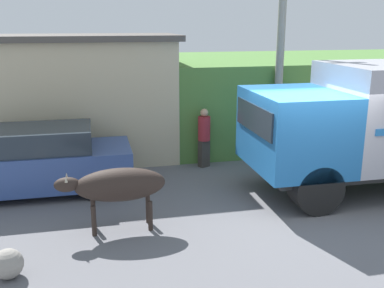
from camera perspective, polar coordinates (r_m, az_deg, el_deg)
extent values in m
plane|color=slate|center=(10.03, 14.84, -8.00)|extent=(60.00, 60.00, 0.00)
cube|color=#4C7A38|center=(15.75, 3.87, 5.99)|extent=(32.00, 6.25, 2.68)
cube|color=#C6B793|center=(13.14, -15.75, 5.12)|extent=(6.05, 2.40, 3.37)
cube|color=#4C4742|center=(12.97, -16.32, 12.83)|extent=(6.35, 2.70, 0.16)
cube|color=#2D2D2D|center=(11.56, 22.53, -2.27)|extent=(5.80, 1.97, 0.18)
cube|color=#236BB2|center=(10.22, 12.87, 1.80)|extent=(1.89, 2.46, 1.70)
cube|color=#232D38|center=(9.78, 7.84, 3.28)|extent=(0.04, 2.09, 0.60)
cylinder|color=black|center=(9.74, 15.42, -5.39)|extent=(1.06, 0.54, 1.06)
ellipsoid|color=#2D231E|center=(8.60, -9.08, -5.11)|extent=(1.71, 0.63, 0.63)
ellipsoid|color=#2D231E|center=(8.58, -15.60, -4.99)|extent=(0.47, 0.28, 0.28)
cone|color=#B7AD93|center=(8.43, -15.70, -4.36)|extent=(0.06, 0.06, 0.11)
cone|color=#B7AD93|center=(8.63, -15.64, -3.88)|extent=(0.06, 0.06, 0.11)
cylinder|color=#2D231E|center=(8.66, -12.36, -9.52)|extent=(0.09, 0.09, 0.59)
cylinder|color=#2D231E|center=(8.98, -12.39, -8.60)|extent=(0.09, 0.09, 0.59)
cylinder|color=#2D231E|center=(8.71, -5.32, -9.06)|extent=(0.09, 0.09, 0.59)
cylinder|color=#2D231E|center=(9.03, -5.61, -8.16)|extent=(0.09, 0.09, 0.59)
cube|color=#334C8C|center=(11.03, -19.36, -2.84)|extent=(4.42, 1.71, 0.86)
cube|color=#232D38|center=(10.84, -19.10, 0.65)|extent=(2.43, 1.57, 0.52)
cylinder|color=black|center=(10.35, -12.08, -5.10)|extent=(0.66, 0.27, 0.66)
cube|color=#38332D|center=(12.34, 1.53, -1.20)|extent=(0.34, 0.29, 0.75)
cylinder|color=maroon|center=(12.16, 1.55, 1.99)|extent=(0.45, 0.45, 0.66)
sphere|color=tan|center=(12.07, 1.56, 4.00)|extent=(0.22, 0.22, 0.22)
cylinder|color=gray|center=(12.70, 11.13, 11.30)|extent=(0.22, 0.22, 6.11)
sphere|color=gray|center=(7.77, -22.33, -13.90)|extent=(0.48, 0.48, 0.48)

